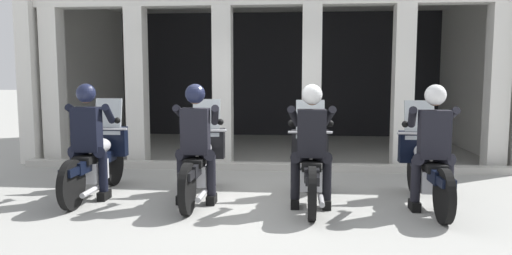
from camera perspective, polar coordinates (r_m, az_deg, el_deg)
ground_plane at (r=9.83m, az=1.52°, el=-3.71°), size 80.00×80.00×0.00m
station_building at (r=11.63m, az=2.11°, el=8.78°), size 9.36×5.14×3.55m
kerb_strip at (r=8.73m, az=1.04°, el=-4.60°), size 8.86×0.24×0.12m
motorcycle_far_left at (r=7.27m, az=-18.08°, el=-3.60°), size 0.62×2.04×1.35m
police_officer_far_left at (r=6.95m, az=-19.13°, el=-0.43°), size 0.63×0.61×1.58m
motorcycle_center_left at (r=6.75m, az=-6.50°, el=-4.08°), size 0.62×2.04×1.35m
police_officer_center_left at (r=6.41m, az=-7.06°, el=-0.68°), size 0.63×0.61×1.58m
motorcycle_center_right at (r=6.53m, az=6.42°, el=-4.43°), size 0.62×2.04×1.35m
police_officer_center_right at (r=6.18m, az=6.52°, el=-0.93°), size 0.63×0.61×1.58m
motorcycle_far_right at (r=6.74m, az=19.34°, el=-4.41°), size 0.62×2.04×1.35m
police_officer_far_right at (r=6.40m, az=20.10°, el=-1.02°), size 0.63×0.61×1.58m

